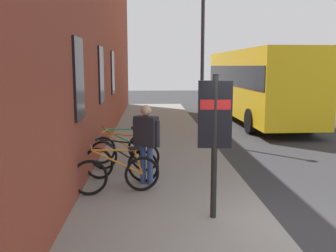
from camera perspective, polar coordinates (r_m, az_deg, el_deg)
name	(u,v)px	position (r m, az deg, el deg)	size (l,w,h in m)	color
ground	(248,151)	(12.25, 11.95, -3.71)	(60.00, 60.00, 0.00)	#2D2D30
sidewalk_pavement	(159,138)	(13.80, -1.30, -1.84)	(24.00, 3.50, 0.12)	gray
station_facade	(103,15)	(14.76, -9.78, 16.07)	(22.00, 0.65, 9.01)	brown
bicycle_nearest_sign	(117,174)	(7.73, -7.69, -7.17)	(0.55, 1.74, 0.97)	black
bicycle_end_of_row	(121,164)	(8.54, -7.09, -5.60)	(0.63, 1.72, 0.97)	black
bicycle_mid_rack	(124,155)	(9.36, -6.57, -4.29)	(0.53, 1.75, 0.97)	black
bicycle_by_door	(122,147)	(10.18, -6.88, -3.21)	(0.70, 1.69, 0.97)	black
transit_info_sign	(215,124)	(6.24, 7.03, 0.34)	(0.12, 0.55, 2.40)	black
city_bus	(256,81)	(18.75, 13.06, 6.52)	(10.55, 2.80, 3.35)	yellow
pedestrian_by_facade	(146,136)	(8.12, -3.28, -1.54)	(0.46, 0.58, 1.72)	#334C8C
street_lamp	(203,43)	(13.12, 5.20, 12.25)	(0.28, 0.28, 5.59)	#333338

